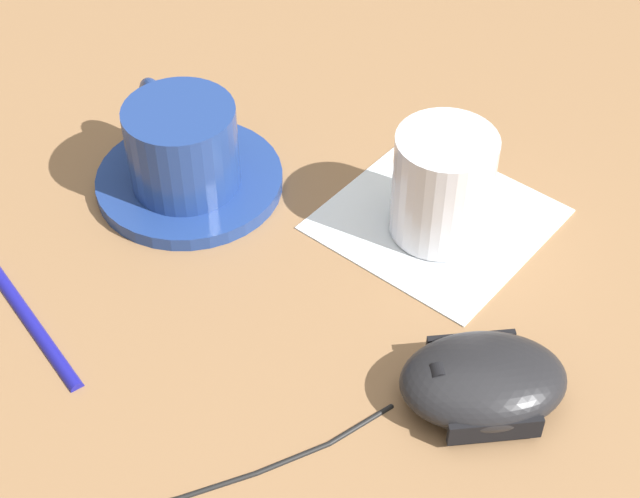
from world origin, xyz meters
TOP-DOWN VIEW (x-y plane):
  - ground_plane at (0.00, 0.00)m, footprint 3.00×3.00m
  - saucer at (0.06, 0.10)m, footprint 0.13×0.13m
  - coffee_cup at (0.06, 0.10)m, footprint 0.09×0.09m
  - computer_mouse at (-0.06, -0.14)m, footprint 0.10×0.12m
  - napkin_under_glass at (0.08, -0.08)m, footprint 0.18×0.18m
  - drinking_glass at (0.07, -0.08)m, footprint 0.07×0.07m
  - pen at (-0.08, 0.15)m, footprint 0.09×0.12m

SIDE VIEW (x-z plane):
  - ground_plane at x=0.00m, z-range 0.00..0.00m
  - napkin_under_glass at x=0.08m, z-range 0.00..0.00m
  - pen at x=-0.08m, z-range 0.00..0.01m
  - saucer at x=0.06m, z-range 0.00..0.01m
  - computer_mouse at x=-0.06m, z-range 0.00..0.03m
  - drinking_glass at x=0.07m, z-range 0.00..0.08m
  - coffee_cup at x=0.06m, z-range 0.01..0.07m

